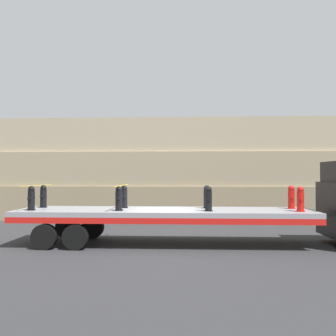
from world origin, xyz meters
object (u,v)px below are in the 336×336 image
at_px(fire_hydrant_black_near_1, 119,199).
at_px(fire_hydrant_black_near_2, 208,199).
at_px(fire_hydrant_black_far_0, 43,197).
at_px(fire_hydrant_red_far_3, 291,197).
at_px(fire_hydrant_black_near_0, 31,198).
at_px(fire_hydrant_black_far_1, 124,197).
at_px(fire_hydrant_red_near_3, 300,199).
at_px(flatbed_trailer, 150,215).
at_px(fire_hydrant_black_far_2, 207,197).

bearing_deg(fire_hydrant_black_near_1, fire_hydrant_black_near_2, 0.00).
distance_m(fire_hydrant_black_far_0, fire_hydrant_black_near_1, 3.26).
distance_m(fire_hydrant_black_near_2, fire_hydrant_red_far_3, 3.26).
relative_size(fire_hydrant_black_near_0, fire_hydrant_black_near_1, 1.00).
bearing_deg(fire_hydrant_black_near_1, fire_hydrant_black_far_1, 90.00).
height_order(fire_hydrant_black_near_0, fire_hydrant_black_far_0, same).
xyz_separation_m(fire_hydrant_black_near_1, fire_hydrant_black_near_2, (3.08, 0.00, 0.00)).
height_order(fire_hydrant_black_far_1, fire_hydrant_red_near_3, same).
bearing_deg(fire_hydrant_red_near_3, flatbed_trailer, 173.92).
relative_size(flatbed_trailer, fire_hydrant_red_near_3, 12.35).
xyz_separation_m(fire_hydrant_black_far_2, fire_hydrant_red_far_3, (3.08, 0.00, 0.00)).
bearing_deg(fire_hydrant_black_far_0, fire_hydrant_black_near_2, -10.07).
relative_size(fire_hydrant_black_far_1, fire_hydrant_black_near_2, 1.00).
distance_m(flatbed_trailer, fire_hydrant_red_far_3, 5.20).
bearing_deg(fire_hydrant_red_far_3, fire_hydrant_black_near_1, -169.93).
bearing_deg(fire_hydrant_black_far_1, fire_hydrant_black_near_2, -19.56).
relative_size(fire_hydrant_black_far_2, fire_hydrant_red_near_3, 1.00).
xyz_separation_m(flatbed_trailer, fire_hydrant_black_near_0, (-4.09, -0.55, 0.62)).
xyz_separation_m(fire_hydrant_black_near_0, fire_hydrant_black_near_2, (6.15, 0.00, 0.00)).
distance_m(fire_hydrant_black_near_1, fire_hydrant_black_far_1, 1.09).
bearing_deg(fire_hydrant_red_near_3, fire_hydrant_black_far_2, 160.44).
bearing_deg(fire_hydrant_black_near_2, fire_hydrant_red_near_3, 0.00).
distance_m(flatbed_trailer, fire_hydrant_black_far_2, 2.22).
bearing_deg(fire_hydrant_black_far_2, fire_hydrant_black_near_0, -169.93).
xyz_separation_m(fire_hydrant_black_near_2, fire_hydrant_red_near_3, (3.08, 0.00, 0.00)).
height_order(fire_hydrant_black_far_0, fire_hydrant_black_far_1, same).
bearing_deg(flatbed_trailer, fire_hydrant_black_near_0, -172.40).
distance_m(fire_hydrant_black_near_0, fire_hydrant_red_far_3, 9.29).
height_order(fire_hydrant_black_near_0, fire_hydrant_black_near_2, same).
bearing_deg(fire_hydrant_black_far_1, fire_hydrant_red_near_3, -10.07).
relative_size(flatbed_trailer, fire_hydrant_black_near_0, 12.35).
distance_m(flatbed_trailer, fire_hydrant_red_near_3, 5.20).
relative_size(fire_hydrant_black_far_1, fire_hydrant_black_far_2, 1.00).
distance_m(fire_hydrant_black_far_1, fire_hydrant_red_near_3, 6.25).
distance_m(fire_hydrant_black_far_2, fire_hydrant_red_near_3, 3.26).
xyz_separation_m(fire_hydrant_black_near_1, fire_hydrant_black_far_1, (0.00, 1.09, 0.00)).
xyz_separation_m(fire_hydrant_black_near_0, fire_hydrant_black_far_1, (3.08, 1.09, 0.00)).
xyz_separation_m(fire_hydrant_black_far_0, fire_hydrant_red_far_3, (9.23, 0.00, 0.00)).
height_order(fire_hydrant_black_far_1, fire_hydrant_black_near_2, same).
relative_size(flatbed_trailer, fire_hydrant_black_near_2, 12.35).
distance_m(fire_hydrant_black_far_0, fire_hydrant_red_far_3, 9.23).
bearing_deg(fire_hydrant_black_far_2, fire_hydrant_red_far_3, 0.00).
bearing_deg(fire_hydrant_red_near_3, fire_hydrant_black_near_0, 180.00).
bearing_deg(fire_hydrant_black_near_1, fire_hydrant_red_far_3, 10.07).
height_order(fire_hydrant_black_far_0, fire_hydrant_red_near_3, same).
bearing_deg(fire_hydrant_black_near_0, fire_hydrant_red_far_3, 6.75).
height_order(fire_hydrant_black_far_1, fire_hydrant_black_far_2, same).
xyz_separation_m(fire_hydrant_black_near_1, fire_hydrant_red_near_3, (6.15, 0.00, 0.00)).
bearing_deg(fire_hydrant_black_near_0, fire_hydrant_black_far_0, 90.00).
bearing_deg(flatbed_trailer, fire_hydrant_red_far_3, 6.08).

